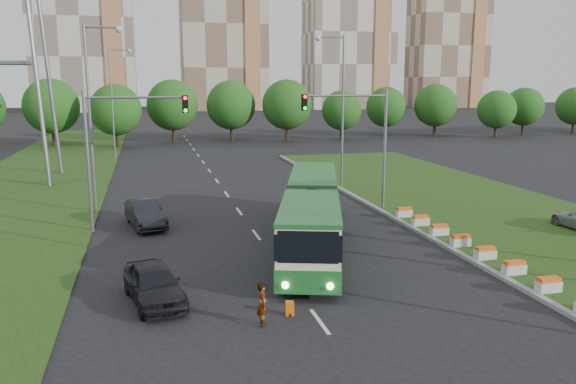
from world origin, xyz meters
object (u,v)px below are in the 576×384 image
object	(u,v)px
articulated_bus	(307,212)
car_left_near	(154,283)
car_left_far	(145,214)
traffic_mast_median	(362,131)
shopping_trolley	(290,309)
pedestrian	(262,304)
traffic_mast_left	(117,138)

from	to	relation	value
articulated_bus	car_left_near	world-z (taller)	articulated_bus
articulated_bus	car_left_far	distance (m)	10.18
traffic_mast_median	shopping_trolley	xyz separation A→B (m)	(-8.69, -15.19, -5.09)
car_left_far	shopping_trolley	bearing A→B (deg)	-82.40
articulated_bus	pedestrian	bearing A→B (deg)	-97.18
car_left_near	pedestrian	bearing A→B (deg)	-52.56
shopping_trolley	car_left_near	bearing A→B (deg)	160.25
car_left_far	traffic_mast_median	bearing A→B (deg)	-9.37
pedestrian	traffic_mast_left	bearing A→B (deg)	24.93
traffic_mast_median	traffic_mast_left	size ratio (longest dim) A/B	1.00
traffic_mast_median	car_left_far	xyz separation A→B (m)	(-13.80, -0.55, -4.56)
car_left_near	shopping_trolley	distance (m)	5.46
traffic_mast_median	traffic_mast_left	world-z (taller)	same
shopping_trolley	traffic_mast_median	bearing A→B (deg)	68.05
car_left_near	articulated_bus	bearing A→B (deg)	26.14
articulated_bus	car_left_near	size ratio (longest dim) A/B	3.73
car_left_near	car_left_far	bearing A→B (deg)	79.27
car_left_far	shopping_trolley	world-z (taller)	car_left_far
traffic_mast_median	articulated_bus	bearing A→B (deg)	-130.80
traffic_mast_left	car_left_far	bearing A→B (deg)	18.32
traffic_mast_median	car_left_near	distance (m)	19.08
traffic_mast_median	pedestrian	world-z (taller)	traffic_mast_median
car_left_far	shopping_trolley	xyz separation A→B (m)	(5.11, -14.64, -0.53)
traffic_mast_left	shopping_trolley	size ratio (longest dim) A/B	15.26
traffic_mast_median	pedestrian	size ratio (longest dim) A/B	5.06
car_left_near	car_left_far	xyz separation A→B (m)	(-0.29, 12.12, 0.02)
car_left_far	car_left_near	bearing A→B (deg)	-100.28
articulated_bus	car_left_near	bearing A→B (deg)	-124.17
articulated_bus	pedestrian	world-z (taller)	articulated_bus
pedestrian	shopping_trolley	xyz separation A→B (m)	(1.15, 0.62, -0.53)
car_left_near	pedestrian	size ratio (longest dim) A/B	2.84
traffic_mast_median	traffic_mast_left	xyz separation A→B (m)	(-15.16, -1.00, 0.00)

